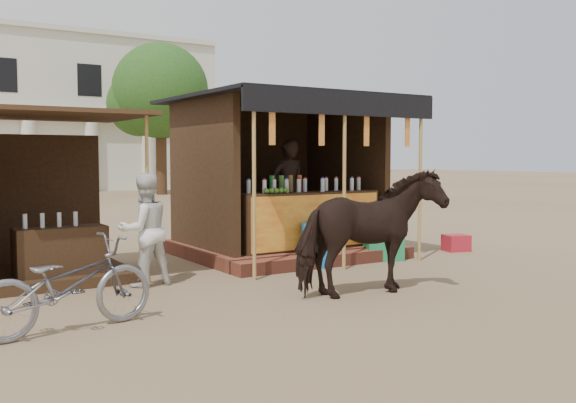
# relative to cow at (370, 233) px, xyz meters

# --- Properties ---
(ground) EXTENTS (120.00, 120.00, 0.00)m
(ground) POSITION_rel_cow_xyz_m (-0.12, 0.12, -0.80)
(ground) COLOR #846B4C
(ground) RESTS_ON ground
(main_stall) EXTENTS (3.60, 3.61, 2.78)m
(main_stall) POSITION_rel_cow_xyz_m (0.90, 3.48, 0.23)
(main_stall) COLOR brown
(main_stall) RESTS_ON ground
(secondary_stall) EXTENTS (2.40, 2.40, 2.38)m
(secondary_stall) POSITION_rel_cow_xyz_m (-3.29, 3.36, 0.05)
(secondary_stall) COLOR #392514
(secondary_stall) RESTS_ON ground
(cow) EXTENTS (1.97, 1.01, 1.61)m
(cow) POSITION_rel_cow_xyz_m (0.00, 0.00, 0.00)
(cow) COLOR black
(cow) RESTS_ON ground
(motorbike) EXTENTS (1.89, 0.93, 0.95)m
(motorbike) POSITION_rel_cow_xyz_m (-3.63, 0.32, -0.33)
(motorbike) COLOR gray
(motorbike) RESTS_ON ground
(bystander) EXTENTS (0.81, 0.67, 1.54)m
(bystander) POSITION_rel_cow_xyz_m (-2.18, 2.12, -0.04)
(bystander) COLOR silver
(bystander) RESTS_ON ground
(blue_barrel) EXTENTS (0.64, 0.64, 0.70)m
(blue_barrel) POSITION_rel_cow_xyz_m (0.68, 2.12, -0.45)
(blue_barrel) COLOR #1669AA
(blue_barrel) RESTS_ON ground
(red_crate) EXTENTS (0.51, 0.46, 0.30)m
(red_crate) POSITION_rel_cow_xyz_m (3.85, 2.12, -0.65)
(red_crate) COLOR #AA1C29
(red_crate) RESTS_ON ground
(cooler) EXTENTS (0.76, 0.66, 0.46)m
(cooler) POSITION_rel_cow_xyz_m (2.02, 2.06, -0.57)
(cooler) COLOR #1B7D45
(cooler) RESTS_ON ground
(tree) EXTENTS (4.50, 4.40, 7.00)m
(tree) POSITION_rel_cow_xyz_m (5.69, 22.26, 3.83)
(tree) COLOR #382314
(tree) RESTS_ON ground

